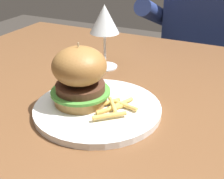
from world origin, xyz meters
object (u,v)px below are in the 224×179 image
at_px(main_plate, 98,109).
at_px(burger_sandwich, 80,76).
at_px(wine_glass, 104,21).
at_px(diner_person, 204,63).

distance_m(main_plate, burger_sandwich, 0.08).
distance_m(wine_glass, diner_person, 0.72).
bearing_deg(wine_glass, main_plate, -66.46).
bearing_deg(diner_person, burger_sandwich, -98.39).
height_order(burger_sandwich, wine_glass, wine_glass).
bearing_deg(main_plate, burger_sandwich, 179.07).
xyz_separation_m(burger_sandwich, diner_person, (0.12, 0.85, -0.25)).
bearing_deg(wine_glass, burger_sandwich, -75.59).
bearing_deg(diner_person, main_plate, -95.64).
distance_m(main_plate, diner_person, 0.87).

